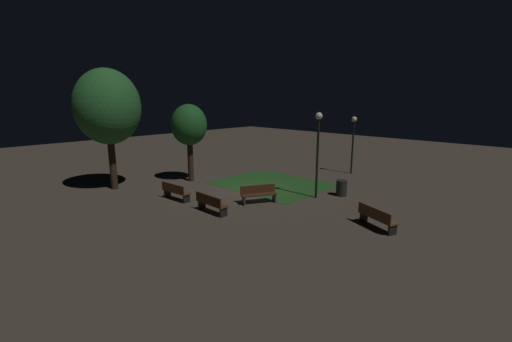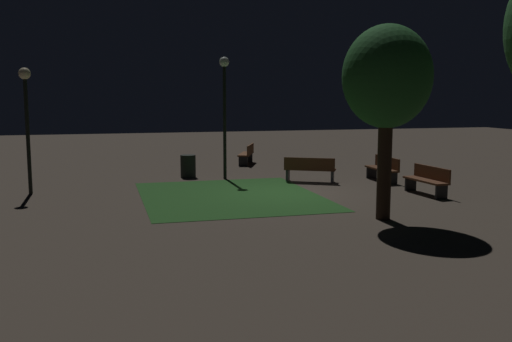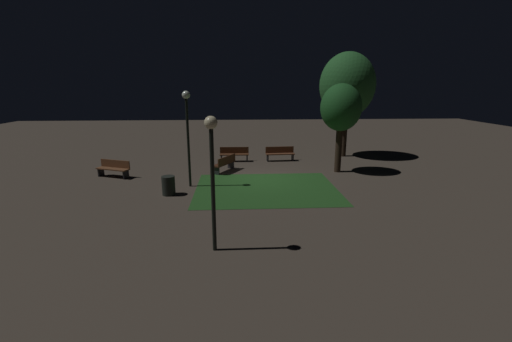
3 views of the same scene
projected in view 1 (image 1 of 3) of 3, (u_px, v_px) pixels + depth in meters
The scene contains 11 objects.
ground_plane at pixel (253, 190), 19.53m from camera, with size 60.00×60.00×0.00m, color #473D33.
grass_lawn at pixel (272, 184), 20.81m from camera, with size 6.51×5.33×0.01m, color #23511E.
bench_back_row at pixel (175, 191), 17.45m from camera, with size 1.82×0.58×0.88m.
bench_lawn_edge at pixel (211, 203), 15.49m from camera, with size 1.81×0.51×0.88m.
bench_path_side at pixel (259, 194), 16.99m from camera, with size 1.29×1.81×0.88m.
bench_near_trees at pixel (376, 217), 13.68m from camera, with size 1.85×1.13×0.88m.
tree_tall_center at pixel (108, 107), 18.73m from camera, with size 3.53×3.53×6.71m.
tree_right_canopy at pixel (189, 126), 20.84m from camera, with size 2.17×2.17×4.76m.
lamp_post_near_wall at pixel (353, 134), 23.05m from camera, with size 0.36×0.36×3.90m.
lamp_post_plaza_east at pixel (318, 140), 17.32m from camera, with size 0.36×0.36×4.43m.
trash_bin at pixel (341, 188), 18.23m from camera, with size 0.57×0.57×0.84m, color black.
Camera 1 is at (13.21, -13.46, 5.19)m, focal length 24.01 mm.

